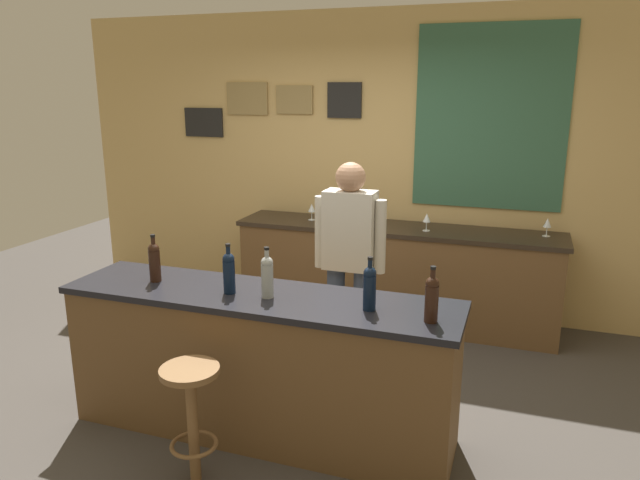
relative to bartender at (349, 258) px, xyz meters
The scene contains 14 objects.
ground_plane 1.09m from the bartender, 124.99° to the right, with size 10.00×10.00×0.00m, color #423D38.
back_wall 1.67m from the bartender, 100.23° to the left, with size 6.00×0.09×2.80m.
bar_counter 1.03m from the bartender, 110.38° to the right, with size 2.43×0.60×0.92m.
side_counter 1.29m from the bartender, 86.03° to the left, with size 2.91×0.56×0.90m.
bartender is the anchor object (origin of this frame).
bar_stool 1.56m from the bartender, 108.01° to the right, with size 0.32×0.32×0.68m.
wine_bottle_a 1.34m from the bartender, 140.50° to the right, with size 0.07×0.07×0.31m.
wine_bottle_b 1.02m from the bartender, 118.50° to the right, with size 0.07×0.07×0.31m.
wine_bottle_c 0.93m from the bartender, 105.12° to the right, with size 0.07×0.07×0.31m.
wine_bottle_d 0.97m from the bartender, 66.99° to the right, with size 0.07×0.07×0.31m.
wine_bottle_e 1.20m from the bartender, 52.43° to the right, with size 0.07×0.07×0.31m.
wine_glass_a 1.41m from the bartender, 121.04° to the left, with size 0.07×0.07×0.16m.
wine_glass_b 1.20m from the bartender, 72.48° to the left, with size 0.07×0.07×0.16m.
wine_glass_c 1.85m from the bartender, 43.54° to the left, with size 0.07×0.07×0.16m.
Camera 1 is at (1.45, -3.43, 2.13)m, focal length 33.20 mm.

